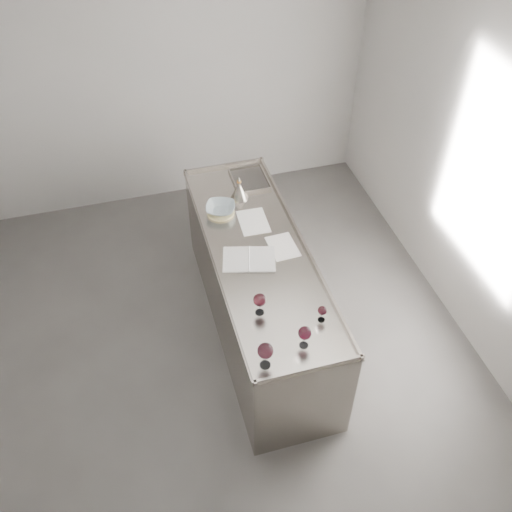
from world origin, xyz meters
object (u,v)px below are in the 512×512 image
object	(u,v)px
wine_glass_left	(265,351)
ceramic_bowl	(221,208)
wine_glass_right	(305,334)
wine_glass_small	(322,311)
counter	(259,290)
wine_glass_middle	(260,300)
notebook	(249,259)
wine_funnel	(239,191)

from	to	relation	value
wine_glass_left	ceramic_bowl	distance (m)	1.61
wine_glass_right	wine_glass_small	bearing A→B (deg)	42.62
wine_glass_small	ceramic_bowl	xyz separation A→B (m)	(-0.41, 1.34, -0.04)
counter	wine_glass_middle	bearing A→B (deg)	-105.39
counter	wine_glass_small	world-z (taller)	wine_glass_small
wine_glass_left	wine_glass_middle	distance (m)	0.45
wine_glass_left	counter	bearing A→B (deg)	76.22
counter	wine_glass_small	size ratio (longest dim) A/B	18.46
wine_glass_small	notebook	bearing A→B (deg)	114.57
wine_glass_middle	ceramic_bowl	size ratio (longest dim) A/B	0.73
wine_glass_right	wine_funnel	bearing A→B (deg)	90.40
counter	ceramic_bowl	size ratio (longest dim) A/B	9.82
wine_glass_left	wine_glass_right	world-z (taller)	wine_glass_left
counter	ceramic_bowl	bearing A→B (deg)	109.16
wine_funnel	wine_glass_middle	bearing A→B (deg)	-98.38
wine_glass_left	wine_funnel	xyz separation A→B (m)	(0.28, 1.76, -0.08)
counter	notebook	xyz separation A→B (m)	(-0.10, -0.09, 0.47)
ceramic_bowl	wine_glass_small	bearing A→B (deg)	-72.97
wine_glass_left	ceramic_bowl	world-z (taller)	wine_glass_left
wine_glass_right	wine_glass_small	size ratio (longest dim) A/B	1.35
wine_glass_left	wine_glass_middle	xyz separation A→B (m)	(0.09, 0.44, -0.02)
wine_glass_right	notebook	size ratio (longest dim) A/B	0.38
wine_glass_right	wine_glass_small	distance (m)	0.26
counter	wine_glass_left	distance (m)	1.26
wine_funnel	wine_glass_right	bearing A→B (deg)	-89.60
wine_glass_small	ceramic_bowl	distance (m)	1.40
wine_glass_middle	wine_funnel	world-z (taller)	wine_funnel
wine_glass_small	notebook	xyz separation A→B (m)	(-0.33, 0.72, -0.09)
wine_glass_left	wine_funnel	size ratio (longest dim) A/B	0.90
wine_glass_middle	wine_glass_small	size ratio (longest dim) A/B	1.38
counter	wine_funnel	world-z (taller)	wine_funnel
notebook	wine_funnel	world-z (taller)	wine_funnel
wine_glass_left	wine_glass_small	world-z (taller)	wine_glass_left
counter	ceramic_bowl	distance (m)	0.77
counter	wine_funnel	bearing A→B (deg)	88.21
notebook	counter	bearing A→B (deg)	54.72
wine_glass_left	notebook	distance (m)	1.01
ceramic_bowl	wine_funnel	bearing A→B (deg)	37.58
wine_funnel	notebook	bearing A→B (deg)	-99.18
counter	notebook	size ratio (longest dim) A/B	5.20
notebook	ceramic_bowl	xyz separation A→B (m)	(-0.08, 0.62, 0.04)
wine_glass_left	wine_funnel	bearing A→B (deg)	80.84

